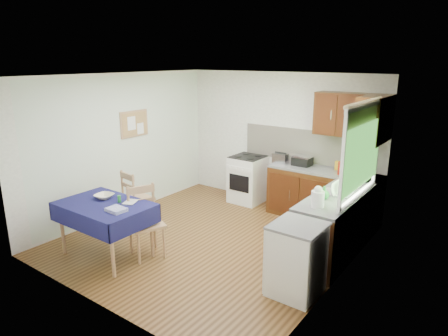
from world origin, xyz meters
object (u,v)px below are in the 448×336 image
Objects in this scene: chair_near at (145,220)px; kettle at (318,198)px; sandwich_press at (302,160)px; chair_far at (135,197)px; toaster at (280,158)px; dining_table at (105,210)px; dish_rack at (337,192)px.

kettle is (2.13, 0.99, 0.49)m from chair_near.
chair_far is at bearing -129.58° from sandwich_press.
kettle is at bearing -40.02° from chair_near.
toaster reaches higher than chair_near.
dining_table is 0.57m from chair_near.
kettle is at bearing -45.91° from toaster.
sandwich_press reaches higher than chair_far.
dining_table is 4.62× the size of kettle.
dish_rack is (1.07, -1.13, -0.07)m from sandwich_press.
sandwich_press reaches higher than chair_near.
toaster is at bearing -162.82° from sandwich_press.
sandwich_press is at bearing 120.67° from kettle.
kettle is at bearing -55.76° from sandwich_press.
toaster reaches higher than dining_table.
dining_table is 1.29× the size of chair_near.
dish_rack is 1.41× the size of kettle.
kettle is (3.05, 0.35, 0.52)m from chair_far.
kettle is (-0.01, -0.64, 0.10)m from dish_rack.
dish_rack reaches higher than chair_far.
kettle is at bearing 7.79° from dining_table.
dining_table is at bearing -132.71° from dish_rack.
sandwich_press is at bearing 3.75° from chair_near.
sandwich_press is 1.56m from dish_rack.
dining_table is 2.91m from kettle.
sandwich_press is (1.08, 2.77, 0.45)m from chair_near.
toaster reaches higher than sandwich_press.
dining_table is 3.47m from sandwich_press.
chair_far is 3.11m from kettle.
dish_rack is (2.14, 1.64, 0.39)m from chair_near.
dish_rack is (1.45, -1.04, -0.07)m from toaster.
chair_far is at bearing -152.31° from dish_rack.
toaster is 1.79m from dish_rack.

